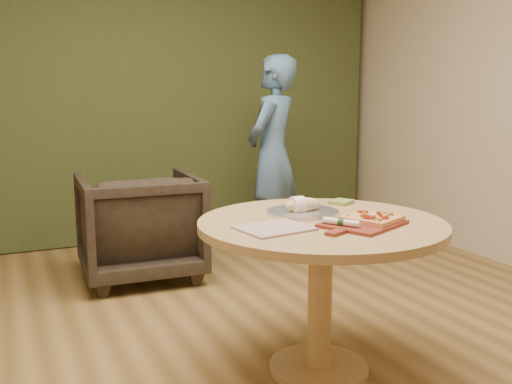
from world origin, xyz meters
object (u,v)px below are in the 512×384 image
object	(u,v)px
pedestal_table	(321,250)
cutlery_roll	(341,222)
bread_roll	(301,205)
serving_tray	(303,212)
person_standing	(273,155)
armchair	(139,220)
pizza_paddle	(362,224)
flatbread_pizza	(372,218)

from	to	relation	value
pedestal_table	cutlery_roll	distance (m)	0.25
cutlery_roll	bread_roll	distance (m)	0.36
serving_tray	person_standing	xyz separation A→B (m)	(0.75, 1.85, 0.07)
serving_tray	armchair	distance (m)	1.71
cutlery_roll	pizza_paddle	bearing A→B (deg)	-27.63
cutlery_roll	person_standing	bearing A→B (deg)	38.18
pizza_paddle	bread_roll	bearing A→B (deg)	84.23
pedestal_table	serving_tray	xyz separation A→B (m)	(-0.00, 0.18, 0.15)
serving_tray	pizza_paddle	bearing A→B (deg)	-72.70
pedestal_table	pizza_paddle	xyz separation A→B (m)	(0.11, -0.17, 0.15)
pizza_paddle	serving_tray	size ratio (longest dim) A/B	1.33
pedestal_table	person_standing	world-z (taller)	person_standing
pedestal_table	pizza_paddle	distance (m)	0.25
pizza_paddle	bread_roll	size ratio (longest dim) A/B	2.45
flatbread_pizza	person_standing	size ratio (longest dim) A/B	0.18
flatbread_pizza	bread_roll	bearing A→B (deg)	118.44
person_standing	cutlery_roll	bearing A→B (deg)	32.00
cutlery_roll	bread_roll	bearing A→B (deg)	57.34
pedestal_table	bread_roll	bearing A→B (deg)	93.25
pedestal_table	flatbread_pizza	xyz separation A→B (m)	(0.17, -0.16, 0.17)
pizza_paddle	person_standing	world-z (taller)	person_standing
person_standing	armchair	bearing A→B (deg)	-28.39
pedestal_table	person_standing	xyz separation A→B (m)	(0.74, 2.03, 0.22)
pizza_paddle	bread_roll	world-z (taller)	bread_roll
cutlery_roll	armchair	xyz separation A→B (m)	(-0.44, 1.98, -0.35)
pizza_paddle	serving_tray	world-z (taller)	serving_tray
pizza_paddle	flatbread_pizza	world-z (taller)	flatbread_pizza
flatbread_pizza	bread_roll	size ratio (longest dim) A/B	1.51
pedestal_table	cutlery_roll	bearing A→B (deg)	-92.52
bread_roll	armchair	world-z (taller)	armchair
armchair	person_standing	distance (m)	1.28
flatbread_pizza	bread_roll	world-z (taller)	bread_roll
bread_roll	person_standing	xyz separation A→B (m)	(0.75, 1.85, 0.03)
flatbread_pizza	pedestal_table	bearing A→B (deg)	137.18
pizza_paddle	armchair	bearing A→B (deg)	81.34
cutlery_roll	flatbread_pizza	bearing A→B (deg)	-26.30
serving_tray	bread_roll	size ratio (longest dim) A/B	1.84
pedestal_table	pizza_paddle	world-z (taller)	pizza_paddle
armchair	person_standing	xyz separation A→B (m)	(1.19, 0.23, 0.40)
flatbread_pizza	serving_tray	distance (m)	0.38
bread_roll	person_standing	distance (m)	2.00
pedestal_table	flatbread_pizza	world-z (taller)	flatbread_pizza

